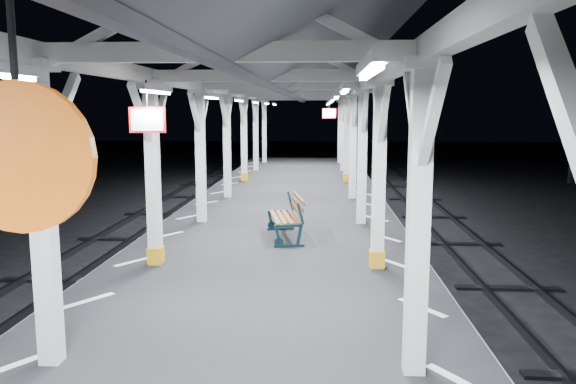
{
  "coord_description": "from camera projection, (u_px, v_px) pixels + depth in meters",
  "views": [
    {
      "loc": [
        0.98,
        -7.77,
        3.81
      ],
      "look_at": [
        0.35,
        3.1,
        2.2
      ],
      "focal_mm": 35.0,
      "sensor_mm": 36.0,
      "label": 1
    }
  ],
  "objects": [
    {
      "name": "canopy",
      "position": [
        249.0,
        53.0,
        7.6
      ],
      "size": [
        5.4,
        49.0,
        4.65
      ],
      "color": "silver",
      "rests_on": "platform"
    },
    {
      "name": "platform",
      "position": [
        252.0,
        337.0,
        8.22
      ],
      "size": [
        6.0,
        50.0,
        1.0
      ],
      "primitive_type": "cube",
      "color": "black",
      "rests_on": "ground"
    },
    {
      "name": "hazard_stripes_right",
      "position": [
        422.0,
        308.0,
        8.0
      ],
      "size": [
        1.0,
        48.0,
        0.01
      ],
      "primitive_type": "cube",
      "color": "silver",
      "rests_on": "platform"
    },
    {
      "name": "bench_mid",
      "position": [
        289.0,
        216.0,
        12.29
      ],
      "size": [
        0.94,
        1.82,
        0.94
      ],
      "rotation": [
        0.0,
        0.0,
        0.18
      ],
      "color": "#102830",
      "rests_on": "platform"
    },
    {
      "name": "hazard_stripes_left",
      "position": [
        87.0,
        301.0,
        8.28
      ],
      "size": [
        1.0,
        48.0,
        0.01
      ],
      "primitive_type": "cube",
      "color": "silver",
      "rests_on": "platform"
    },
    {
      "name": "ground",
      "position": [
        252.0,
        369.0,
        8.29
      ],
      "size": [
        120.0,
        120.0,
        0.0
      ],
      "primitive_type": "plane",
      "color": "black",
      "rests_on": "ground"
    }
  ]
}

